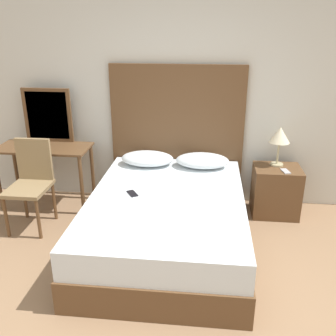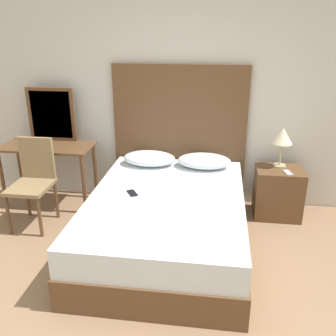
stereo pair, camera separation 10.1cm
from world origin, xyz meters
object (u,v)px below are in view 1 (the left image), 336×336
Objects in this scene: bed at (167,221)px; vanity_desk at (44,156)px; table_lamp at (280,136)px; phone_on_nightstand at (286,171)px; chair at (31,179)px; nightstand at (275,191)px; phone_on_bed at (132,194)px.

vanity_desk is at bearing 153.75° from bed.
vanity_desk reaches higher than bed.
phone_on_nightstand is at bearing -71.18° from table_lamp.
chair is at bearing -171.23° from phone_on_nightstand.
nightstand is at bearing 119.86° from phone_on_nightstand.
table_lamp is 2.76m from vanity_desk.
vanity_desk is (-2.74, -0.06, 0.34)m from nightstand.
table_lamp is 2.79m from chair.
vanity_desk reaches higher than phone_on_bed.
bed is 1.77m from vanity_desk.
phone_on_bed reaches higher than bed.
bed is at bearing -150.09° from phone_on_nightstand.
vanity_desk is (-2.74, -0.14, -0.30)m from table_lamp.
phone_on_nightstand is at bearing 8.77° from chair.
phone_on_nightstand is (0.06, -0.11, 0.29)m from nightstand.
chair is at bearing -167.03° from table_lamp.
phone_on_bed is at bearing -149.32° from table_lamp.
table_lamp is at bearing 37.68° from bed.
bed is at bearing -1.49° from phone_on_bed.
bed is at bearing -145.14° from nightstand.
phone_on_bed is (-0.34, 0.01, 0.29)m from bed.
nightstand is 0.64m from table_lamp.
bed is 1.95× the size of vanity_desk.
table_lamp is 2.81× the size of phone_on_nightstand.
table_lamp is (-0.00, 0.09, 0.64)m from nightstand.
bed is 1.63m from table_lamp.
phone_on_nightstand is (1.25, 0.72, 0.31)m from bed.
chair reaches higher than nightstand.
nightstand is 0.53× the size of vanity_desk.
table_lamp is at bearing 92.81° from nightstand.
table_lamp is at bearing 3.00° from vanity_desk.
bed is 13.01× the size of phone_on_bed.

